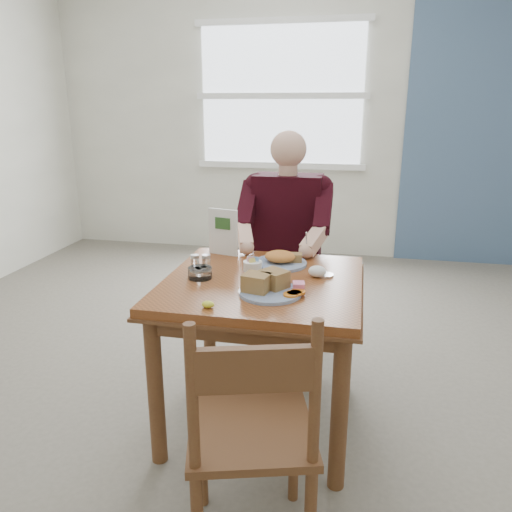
% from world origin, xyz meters
% --- Properties ---
extents(floor, '(6.00, 6.00, 0.00)m').
position_xyz_m(floor, '(0.00, 0.00, 0.00)').
color(floor, '#60594D').
rests_on(floor, ground).
extents(wall_back, '(5.50, 0.00, 5.50)m').
position_xyz_m(wall_back, '(0.00, 3.00, 1.40)').
color(wall_back, silver).
rests_on(wall_back, ground).
extents(accent_panel, '(1.60, 0.02, 2.80)m').
position_xyz_m(accent_panel, '(1.60, 2.98, 1.40)').
color(accent_panel, '#466183').
rests_on(accent_panel, ground).
extents(lemon_wedge, '(0.06, 0.05, 0.03)m').
position_xyz_m(lemon_wedge, '(-0.15, -0.37, 0.76)').
color(lemon_wedge, yellow).
rests_on(lemon_wedge, table).
extents(napkin, '(0.10, 0.10, 0.05)m').
position_xyz_m(napkin, '(0.24, 0.09, 0.78)').
color(napkin, white).
rests_on(napkin, table).
extents(metal_dish, '(0.10, 0.10, 0.01)m').
position_xyz_m(metal_dish, '(0.28, 0.11, 0.75)').
color(metal_dish, silver).
rests_on(metal_dish, table).
extents(window, '(1.72, 0.04, 1.42)m').
position_xyz_m(window, '(-0.40, 2.97, 1.60)').
color(window, white).
rests_on(window, wall_back).
extents(table, '(0.92, 0.92, 0.75)m').
position_xyz_m(table, '(0.00, 0.00, 0.64)').
color(table, brown).
rests_on(table, ground).
extents(chair_far, '(0.42, 0.42, 0.95)m').
position_xyz_m(chair_far, '(0.00, 0.80, 0.48)').
color(chair_far, brown).
rests_on(chair_far, ground).
extents(chair_near, '(0.52, 0.52, 0.95)m').
position_xyz_m(chair_near, '(0.11, -0.76, 0.48)').
color(chair_near, brown).
rests_on(chair_near, ground).
extents(diner, '(0.53, 0.56, 1.39)m').
position_xyz_m(diner, '(0.00, 0.71, 0.81)').
color(diner, tan).
rests_on(diner, chair_far).
extents(near_plate, '(0.35, 0.35, 0.09)m').
position_xyz_m(near_plate, '(0.06, -0.16, 0.78)').
color(near_plate, white).
rests_on(near_plate, table).
extents(far_plate, '(0.30, 0.30, 0.07)m').
position_xyz_m(far_plate, '(0.05, 0.24, 0.78)').
color(far_plate, white).
rests_on(far_plate, table).
extents(caddy, '(0.09, 0.09, 0.07)m').
position_xyz_m(caddy, '(-0.07, 0.11, 0.77)').
color(caddy, white).
rests_on(caddy, table).
extents(shakers, '(0.10, 0.06, 0.09)m').
position_xyz_m(shakers, '(-0.31, 0.03, 0.80)').
color(shakers, white).
rests_on(shakers, table).
extents(creamer, '(0.12, 0.12, 0.05)m').
position_xyz_m(creamer, '(-0.29, -0.04, 0.78)').
color(creamer, white).
rests_on(creamer, table).
extents(menu, '(0.17, 0.05, 0.25)m').
position_xyz_m(menu, '(-0.28, 0.35, 0.88)').
color(menu, white).
rests_on(menu, table).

